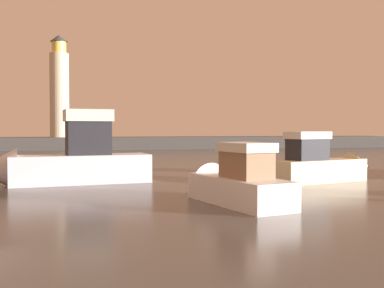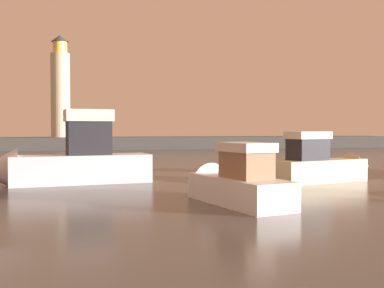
{
  "view_description": "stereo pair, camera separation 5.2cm",
  "coord_description": "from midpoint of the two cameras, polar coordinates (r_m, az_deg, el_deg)",
  "views": [
    {
      "loc": [
        -3.37,
        -1.74,
        2.93
      ],
      "look_at": [
        0.82,
        16.92,
        2.31
      ],
      "focal_mm": 43.61,
      "sensor_mm": 36.0,
      "label": 1
    },
    {
      "loc": [
        -3.32,
        -1.75,
        2.93
      ],
      "look_at": [
        0.82,
        16.92,
        2.31
      ],
      "focal_mm": 43.61,
      "sensor_mm": 36.0,
      "label": 2
    }
  ],
  "objects": [
    {
      "name": "breakwater",
      "position": [
        69.24,
        -9.71,
        0.12
      ],
      "size": [
        86.9,
        6.99,
        1.76
      ],
      "primitive_type": "cube",
      "color": "#423F3D",
      "rests_on": "ground_plane"
    },
    {
      "name": "ground_plane",
      "position": [
        35.71,
        -7.08,
        -2.87
      ],
      "size": [
        220.0,
        220.0,
        0.0
      ],
      "primitive_type": "plane",
      "color": "#4C4742"
    },
    {
      "name": "motorboat_4",
      "position": [
        25.88,
        -15.21,
        -2.0
      ],
      "size": [
        9.21,
        3.51,
        4.24
      ],
      "color": "silver",
      "rests_on": "ground_plane"
    },
    {
      "name": "lighthouse",
      "position": [
        69.48,
        -15.79,
        6.5
      ],
      "size": [
        2.68,
        2.68,
        14.54
      ],
      "color": "beige",
      "rests_on": "breakwater"
    },
    {
      "name": "motorboat_2",
      "position": [
        27.21,
        16.2,
        -2.46
      ],
      "size": [
        7.09,
        3.64,
        2.97
      ],
      "color": "beige",
      "rests_on": "ground_plane"
    },
    {
      "name": "motorboat_1",
      "position": [
        18.9,
        4.61,
        -4.69
      ],
      "size": [
        3.36,
        6.68,
        2.72
      ],
      "color": "white",
      "rests_on": "ground_plane"
    }
  ]
}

